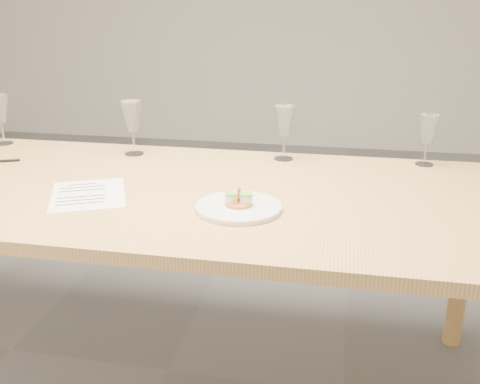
% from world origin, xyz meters
% --- Properties ---
extents(ground, '(7.00, 7.00, 0.00)m').
position_xyz_m(ground, '(0.00, 0.00, 0.00)').
color(ground, slate).
rests_on(ground, ground).
extents(dining_table, '(2.40, 1.00, 0.75)m').
position_xyz_m(dining_table, '(0.00, 0.00, 0.68)').
color(dining_table, tan).
rests_on(dining_table, ground).
extents(dinner_plate, '(0.26, 0.26, 0.07)m').
position_xyz_m(dinner_plate, '(0.31, -0.16, 0.76)').
color(dinner_plate, white).
rests_on(dinner_plate, dining_table).
extents(recipe_sheet, '(0.33, 0.36, 0.00)m').
position_xyz_m(recipe_sheet, '(-0.19, -0.12, 0.75)').
color(recipe_sheet, white).
rests_on(recipe_sheet, dining_table).
extents(ballpoint_pen, '(0.14, 0.07, 0.01)m').
position_xyz_m(ballpoint_pen, '(-0.69, 0.15, 0.76)').
color(ballpoint_pen, black).
rests_on(ballpoint_pen, dining_table).
extents(wine_glass_1, '(0.09, 0.09, 0.22)m').
position_xyz_m(wine_glass_1, '(-0.23, 0.36, 0.90)').
color(wine_glass_1, white).
rests_on(wine_glass_1, dining_table).
extents(wine_glass_2, '(0.09, 0.09, 0.21)m').
position_xyz_m(wine_glass_2, '(0.38, 0.40, 0.90)').
color(wine_glass_2, white).
rests_on(wine_glass_2, dining_table).
extents(wine_glass_3, '(0.08, 0.08, 0.19)m').
position_xyz_m(wine_glass_3, '(0.91, 0.43, 0.88)').
color(wine_glass_3, white).
rests_on(wine_glass_3, dining_table).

